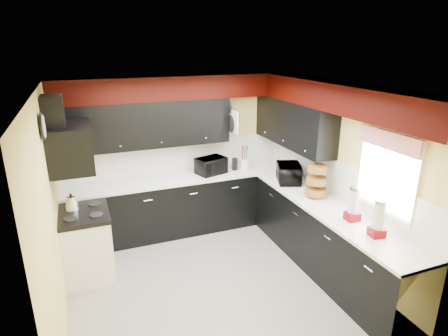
% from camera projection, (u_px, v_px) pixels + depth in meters
% --- Properties ---
extents(ground, '(3.60, 3.60, 0.00)m').
position_uv_depth(ground, '(214.00, 280.00, 4.92)').
color(ground, gray).
rests_on(ground, ground).
extents(wall_back, '(3.60, 0.06, 2.50)m').
position_uv_depth(wall_back, '(176.00, 153.00, 6.11)').
color(wall_back, '#E0C666').
rests_on(wall_back, ground).
extents(wall_right, '(0.06, 3.60, 2.50)m').
position_uv_depth(wall_right, '(336.00, 174.00, 5.14)').
color(wall_right, '#E0C666').
rests_on(wall_right, ground).
extents(wall_left, '(0.06, 3.60, 2.50)m').
position_uv_depth(wall_left, '(51.00, 216.00, 3.90)').
color(wall_left, '#E0C666').
rests_on(wall_left, ground).
extents(ceiling, '(3.60, 3.60, 0.06)m').
position_uv_depth(ceiling, '(212.00, 87.00, 4.12)').
color(ceiling, white).
rests_on(ceiling, wall_back).
extents(cab_back, '(3.60, 0.60, 0.90)m').
position_uv_depth(cab_back, '(183.00, 205.00, 6.10)').
color(cab_back, black).
rests_on(cab_back, ground).
extents(cab_right, '(0.60, 3.00, 0.90)m').
position_uv_depth(cab_right, '(326.00, 240.00, 5.03)').
color(cab_right, black).
rests_on(cab_right, ground).
extents(counter_back, '(3.62, 0.64, 0.04)m').
position_uv_depth(counter_back, '(182.00, 178.00, 5.95)').
color(counter_back, white).
rests_on(counter_back, cab_back).
extents(counter_right, '(0.64, 3.02, 0.04)m').
position_uv_depth(counter_right, '(329.00, 208.00, 4.88)').
color(counter_right, white).
rests_on(counter_right, cab_right).
extents(splash_back, '(3.60, 0.02, 0.50)m').
position_uv_depth(splash_back, '(176.00, 157.00, 6.12)').
color(splash_back, white).
rests_on(splash_back, counter_back).
extents(splash_right, '(0.02, 3.60, 0.50)m').
position_uv_depth(splash_right, '(335.00, 178.00, 5.16)').
color(splash_right, white).
rests_on(splash_right, counter_right).
extents(upper_back, '(2.60, 0.35, 0.70)m').
position_uv_depth(upper_back, '(145.00, 124.00, 5.60)').
color(upper_back, black).
rests_on(upper_back, wall_back).
extents(upper_right, '(0.35, 1.80, 0.70)m').
position_uv_depth(upper_right, '(293.00, 123.00, 5.70)').
color(upper_right, black).
rests_on(upper_right, wall_right).
extents(soffit_back, '(3.60, 0.36, 0.35)m').
position_uv_depth(soffit_back, '(176.00, 88.00, 5.61)').
color(soffit_back, black).
rests_on(soffit_back, wall_back).
extents(soffit_right, '(0.36, 3.24, 0.35)m').
position_uv_depth(soffit_right, '(342.00, 98.00, 4.58)').
color(soffit_right, black).
rests_on(soffit_right, wall_right).
extents(stove, '(0.60, 0.75, 0.86)m').
position_uv_depth(stove, '(88.00, 245.00, 4.93)').
color(stove, white).
rests_on(stove, ground).
extents(cooktop, '(0.62, 0.77, 0.06)m').
position_uv_depth(cooktop, '(83.00, 214.00, 4.78)').
color(cooktop, black).
rests_on(cooktop, stove).
extents(hood, '(0.50, 0.78, 0.55)m').
position_uv_depth(hood, '(70.00, 147.00, 4.48)').
color(hood, black).
rests_on(hood, wall_left).
extents(hood_duct, '(0.24, 0.40, 0.40)m').
position_uv_depth(hood_duct, '(53.00, 113.00, 4.30)').
color(hood_duct, black).
rests_on(hood_duct, wall_left).
extents(window, '(0.03, 0.86, 0.96)m').
position_uv_depth(window, '(388.00, 174.00, 4.25)').
color(window, white).
rests_on(window, wall_right).
extents(valance, '(0.04, 0.88, 0.20)m').
position_uv_depth(valance, '(389.00, 140.00, 4.10)').
color(valance, red).
rests_on(valance, wall_right).
extents(pan_top, '(0.03, 0.22, 0.40)m').
position_uv_depth(pan_top, '(228.00, 107.00, 5.93)').
color(pan_top, black).
rests_on(pan_top, upper_back).
extents(pan_mid, '(0.03, 0.28, 0.46)m').
position_uv_depth(pan_mid, '(231.00, 124.00, 5.90)').
color(pan_mid, black).
rests_on(pan_mid, upper_back).
extents(pan_low, '(0.03, 0.24, 0.42)m').
position_uv_depth(pan_low, '(225.00, 122.00, 6.14)').
color(pan_low, black).
rests_on(pan_low, upper_back).
extents(cut_board, '(0.03, 0.26, 0.35)m').
position_uv_depth(cut_board, '(235.00, 122.00, 5.78)').
color(cut_board, white).
rests_on(cut_board, upper_back).
extents(baskets, '(0.27, 0.27, 0.50)m').
position_uv_depth(baskets, '(317.00, 180.00, 5.11)').
color(baskets, brown).
rests_on(baskets, upper_right).
extents(clock, '(0.03, 0.30, 0.30)m').
position_uv_depth(clock, '(42.00, 126.00, 3.84)').
color(clock, black).
rests_on(clock, wall_left).
extents(deco_plate, '(0.03, 0.24, 0.24)m').
position_uv_depth(deco_plate, '(360.00, 105.00, 4.50)').
color(deco_plate, white).
rests_on(deco_plate, wall_right).
extents(toaster_oven, '(0.55, 0.49, 0.26)m').
position_uv_depth(toaster_oven, '(211.00, 166.00, 6.06)').
color(toaster_oven, black).
rests_on(toaster_oven, counter_back).
extents(microwave, '(0.49, 0.58, 0.27)m').
position_uv_depth(microwave, '(289.00, 173.00, 5.69)').
color(microwave, black).
rests_on(microwave, counter_right).
extents(utensil_crock, '(0.21, 0.21, 0.17)m').
position_uv_depth(utensil_crock, '(245.00, 164.00, 6.30)').
color(utensil_crock, white).
rests_on(utensil_crock, counter_back).
extents(knife_block, '(0.11, 0.14, 0.19)m').
position_uv_depth(knife_block, '(235.00, 164.00, 6.24)').
color(knife_block, black).
rests_on(knife_block, counter_back).
extents(kettle, '(0.23, 0.23, 0.16)m').
position_uv_depth(kettle, '(72.00, 203.00, 4.83)').
color(kettle, silver).
rests_on(kettle, cooktop).
extents(dispenser_a, '(0.16, 0.16, 0.41)m').
position_uv_depth(dispenser_a, '(354.00, 205.00, 4.43)').
color(dispenser_a, '#690900').
rests_on(dispenser_a, counter_right).
extents(dispenser_b, '(0.18, 0.18, 0.41)m').
position_uv_depth(dispenser_b, '(378.00, 219.00, 4.06)').
color(dispenser_b, '#611106').
rests_on(dispenser_b, counter_right).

